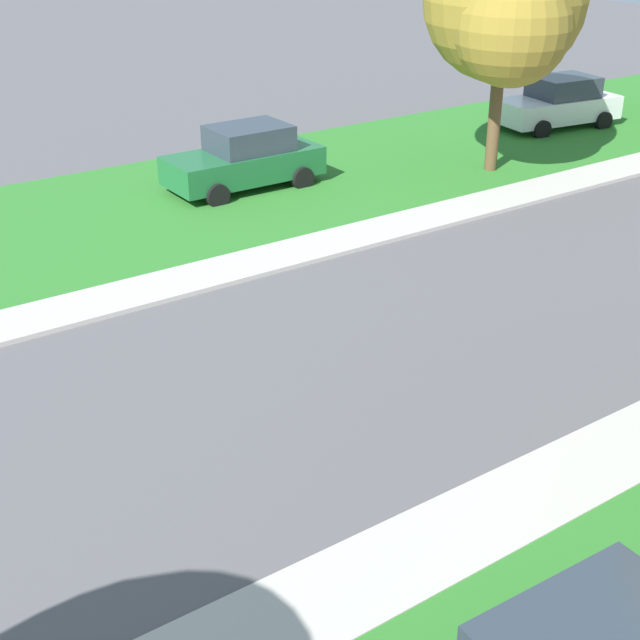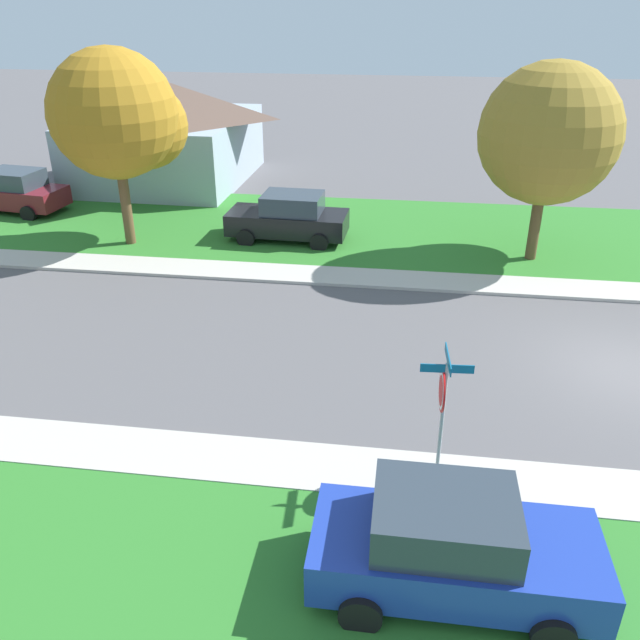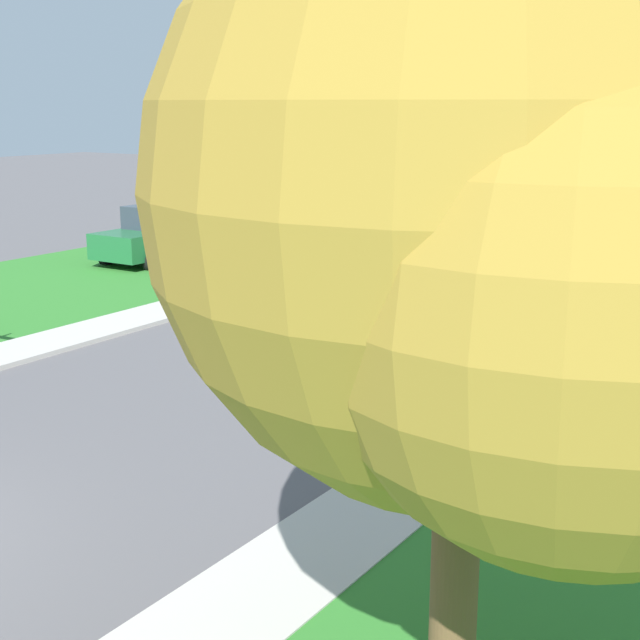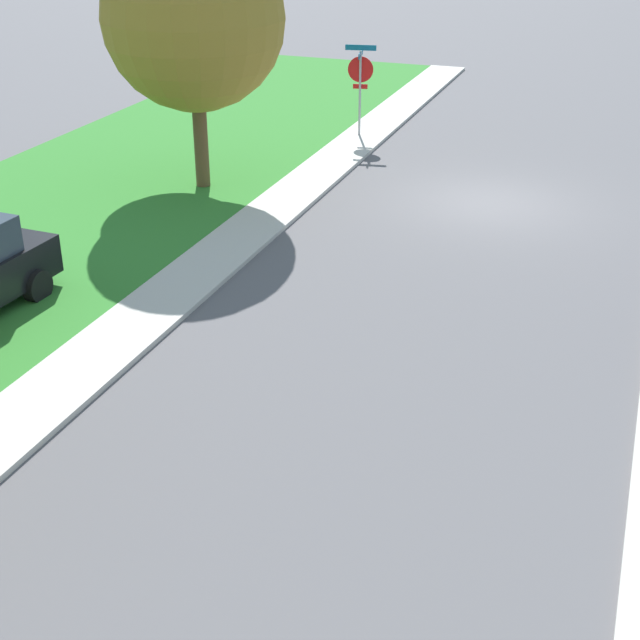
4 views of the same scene
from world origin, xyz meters
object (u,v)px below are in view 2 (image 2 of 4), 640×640
(car_black_driveway_right, at_px, (289,218))
(house_right_setback, at_px, (166,130))
(tree_corner_large, at_px, (122,117))
(car_maroon_across_road, at_px, (13,192))
(stop_sign_far_corner, at_px, (443,399))
(car_blue_near_corner, at_px, (452,547))
(tree_sidewalk_far, at_px, (552,137))

(car_black_driveway_right, height_order, house_right_setback, house_right_setback)
(car_black_driveway_right, bearing_deg, tree_corner_large, 100.17)
(car_maroon_across_road, relative_size, tree_corner_large, 0.67)
(stop_sign_far_corner, bearing_deg, car_blue_near_corner, -176.25)
(car_maroon_across_road, xyz_separation_m, tree_corner_large, (-2.79, -6.36, 3.57))
(stop_sign_far_corner, height_order, car_black_driveway_right, stop_sign_far_corner)
(tree_corner_large, bearing_deg, car_black_driveway_right, -79.83)
(tree_sidewalk_far, relative_size, house_right_setback, 0.70)
(car_maroon_across_road, relative_size, house_right_setback, 0.49)
(car_blue_near_corner, bearing_deg, house_right_setback, 28.66)
(car_black_driveway_right, height_order, tree_corner_large, tree_corner_large)
(tree_sidewalk_far, height_order, house_right_setback, tree_sidewalk_far)
(stop_sign_far_corner, xyz_separation_m, tree_sidewalk_far, (12.14, -3.59, 2.20))
(car_black_driveway_right, bearing_deg, car_maroon_across_road, 81.25)
(car_black_driveway_right, height_order, car_blue_near_corner, same)
(tree_sidewalk_far, bearing_deg, house_right_setback, 62.74)
(car_black_driveway_right, height_order, car_maroon_across_road, same)
(car_maroon_across_road, distance_m, tree_sidewalk_far, 20.84)
(house_right_setback, bearing_deg, stop_sign_far_corner, -148.86)
(stop_sign_far_corner, distance_m, tree_corner_large, 15.94)
(tree_corner_large, bearing_deg, house_right_setback, 11.62)
(car_blue_near_corner, bearing_deg, car_maroon_across_road, 45.14)
(car_maroon_across_road, bearing_deg, stop_sign_far_corner, -130.70)
(car_maroon_across_road, height_order, tree_corner_large, tree_corner_large)
(car_black_driveway_right, height_order, tree_sidewalk_far, tree_sidewalk_far)
(house_right_setback, bearing_deg, car_blue_near_corner, -151.34)
(car_maroon_across_road, xyz_separation_m, tree_sidewalk_far, (-2.36, -20.45, 3.21))
(house_right_setback, bearing_deg, car_maroon_across_road, 141.65)
(car_blue_near_corner, xyz_separation_m, car_maroon_across_road, (16.94, 17.02, 0.00))
(car_blue_near_corner, relative_size, tree_corner_large, 0.64)
(stop_sign_far_corner, bearing_deg, tree_sidewalk_far, -16.47)
(car_blue_near_corner, bearing_deg, car_black_driveway_right, 19.07)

